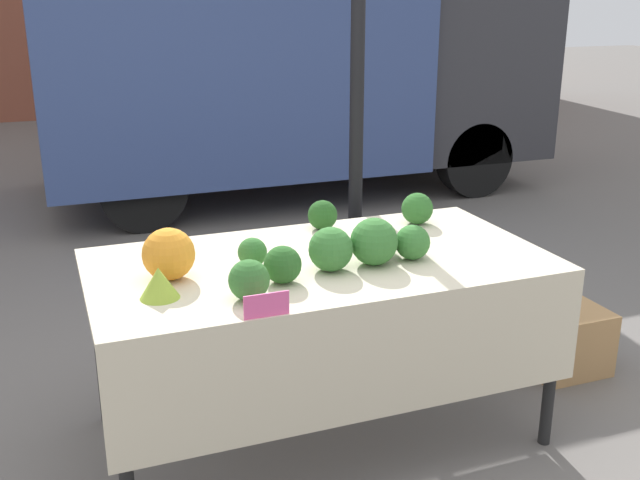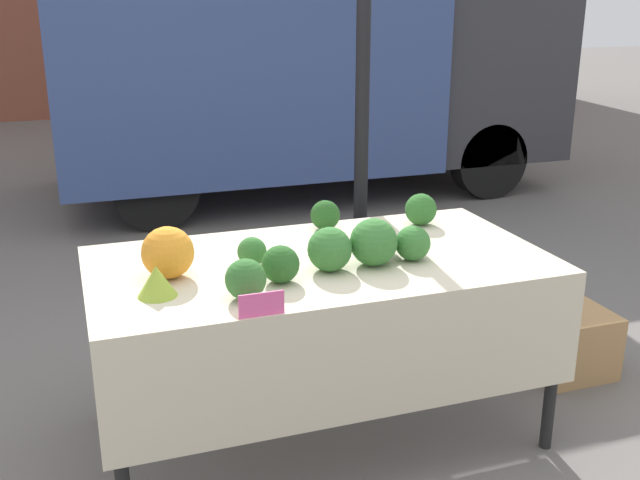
{
  "view_description": "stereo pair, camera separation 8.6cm",
  "coord_description": "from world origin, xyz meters",
  "px_view_note": "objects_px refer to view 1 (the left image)",
  "views": [
    {
      "loc": [
        -1.01,
        -2.64,
        1.81
      ],
      "look_at": [
        0.0,
        0.0,
        0.87
      ],
      "focal_mm": 42.0,
      "sensor_mm": 36.0,
      "label": 1
    },
    {
      "loc": [
        -0.93,
        -2.67,
        1.81
      ],
      "look_at": [
        0.0,
        0.0,
        0.87
      ],
      "focal_mm": 42.0,
      "sensor_mm": 36.0,
      "label": 2
    }
  ],
  "objects_px": {
    "produce_crate": "(565,340)",
    "parked_truck": "(273,35)",
    "price_sign": "(267,305)",
    "orange_cauliflower": "(169,254)"
  },
  "relations": [
    {
      "from": "produce_crate",
      "to": "parked_truck",
      "type": "bearing_deg",
      "value": 93.21
    },
    {
      "from": "price_sign",
      "to": "produce_crate",
      "type": "distance_m",
      "value": 1.92
    },
    {
      "from": "orange_cauliflower",
      "to": "produce_crate",
      "type": "distance_m",
      "value": 2.08
    },
    {
      "from": "parked_truck",
      "to": "orange_cauliflower",
      "type": "height_order",
      "value": "parked_truck"
    },
    {
      "from": "parked_truck",
      "to": "produce_crate",
      "type": "bearing_deg",
      "value": -86.79
    },
    {
      "from": "parked_truck",
      "to": "produce_crate",
      "type": "xyz_separation_m",
      "value": [
        0.23,
        -4.03,
        -1.28
      ]
    },
    {
      "from": "price_sign",
      "to": "orange_cauliflower",
      "type": "bearing_deg",
      "value": 117.29
    },
    {
      "from": "parked_truck",
      "to": "produce_crate",
      "type": "distance_m",
      "value": 4.24
    },
    {
      "from": "parked_truck",
      "to": "price_sign",
      "type": "bearing_deg",
      "value": -107.92
    },
    {
      "from": "price_sign",
      "to": "produce_crate",
      "type": "bearing_deg",
      "value": 18.06
    }
  ]
}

